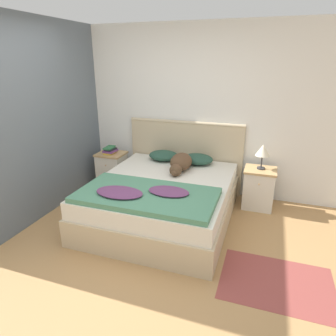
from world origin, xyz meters
TOP-DOWN VIEW (x-y plane):
  - ground_plane at (0.00, 0.00)m, footprint 16.00×16.00m
  - wall_back at (0.00, 2.13)m, footprint 9.00×0.06m
  - wall_side_left at (-1.50, 1.05)m, footprint 0.06×3.10m
  - bed at (0.10, 1.02)m, footprint 1.74×2.03m
  - headboard at (0.10, 2.06)m, footprint 1.82×0.06m
  - nightstand_left at (-1.09, 1.78)m, footprint 0.44×0.41m
  - nightstand_right at (1.29, 1.78)m, footprint 0.44×0.41m
  - pillow_left at (-0.17, 1.80)m, footprint 0.46×0.36m
  - pillow_right at (0.37, 1.80)m, footprint 0.46×0.36m
  - quilt at (0.09, 0.46)m, footprint 1.58×0.84m
  - dog at (0.21, 1.44)m, footprint 0.30×0.65m
  - book_stack at (-1.09, 1.76)m, footprint 0.18×0.23m
  - table_lamp at (1.29, 1.80)m, footprint 0.20×0.20m
  - rug at (1.56, 0.19)m, footprint 1.06×0.79m

SIDE VIEW (x-z plane):
  - ground_plane at x=0.00m, z-range 0.00..0.00m
  - rug at x=1.56m, z-range 0.00..0.00m
  - bed at x=0.10m, z-range 0.00..0.55m
  - nightstand_left at x=-1.09m, z-range 0.00..0.58m
  - nightstand_right at x=1.29m, z-range 0.00..0.58m
  - quilt at x=0.09m, z-range 0.54..0.65m
  - headboard at x=0.10m, z-range 0.02..1.16m
  - pillow_left at x=-0.17m, z-range 0.55..0.70m
  - pillow_right at x=0.37m, z-range 0.55..0.70m
  - book_stack at x=-1.09m, z-range 0.58..0.69m
  - dog at x=0.21m, z-range 0.54..0.79m
  - table_lamp at x=1.29m, z-range 0.67..1.02m
  - wall_back at x=0.00m, z-range 0.00..2.55m
  - wall_side_left at x=-1.50m, z-range 0.00..2.55m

